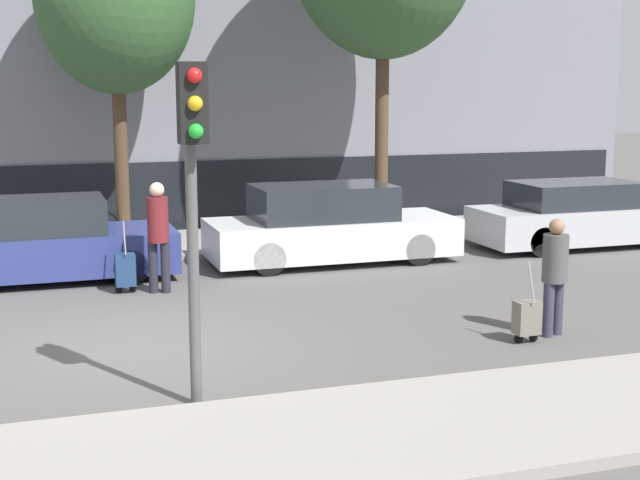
{
  "coord_description": "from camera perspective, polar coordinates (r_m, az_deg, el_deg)",
  "views": [
    {
      "loc": [
        -1.16,
        -11.22,
        3.37
      ],
      "look_at": [
        3.15,
        1.8,
        0.95
      ],
      "focal_mm": 50.0,
      "sensor_mm": 36.0,
      "label": 1
    }
  ],
  "objects": [
    {
      "name": "parked_car_2",
      "position": [
        16.87,
        0.58,
        0.86
      ],
      "size": [
        4.69,
        1.77,
        1.49
      ],
      "color": "silver",
      "rests_on": "ground_plane"
    },
    {
      "name": "trolley_right",
      "position": [
        12.03,
        13.1,
        -4.87
      ],
      "size": [
        0.34,
        0.29,
        1.1
      ],
      "color": "slate",
      "rests_on": "ground_plane"
    },
    {
      "name": "traffic_light",
      "position": [
        9.03,
        -8.15,
        4.74
      ],
      "size": [
        0.28,
        0.47,
        3.58
      ],
      "color": "#515154",
      "rests_on": "ground_plane"
    },
    {
      "name": "ground_plane",
      "position": [
        11.77,
        -11.99,
        -6.86
      ],
      "size": [
        80.0,
        80.0,
        0.0
      ],
      "primitive_type": "plane",
      "color": "#565451"
    },
    {
      "name": "trolley_left",
      "position": [
        14.79,
        -12.36,
        -1.89
      ],
      "size": [
        0.34,
        0.29,
        1.19
      ],
      "color": "navy",
      "rests_on": "ground_plane"
    },
    {
      "name": "pedestrian_left",
      "position": [
        14.59,
        -10.32,
        0.63
      ],
      "size": [
        0.34,
        0.34,
        1.81
      ],
      "rotation": [
        0.0,
        0.0,
        -0.28
      ],
      "color": "#23232D",
      "rests_on": "ground_plane"
    },
    {
      "name": "parked_car_1",
      "position": [
        16.04,
        -17.53,
        -0.17
      ],
      "size": [
        4.5,
        1.77,
        1.43
      ],
      "color": "navy",
      "rests_on": "ground_plane"
    },
    {
      "name": "pedestrian_right",
      "position": [
        12.33,
        14.8,
        -1.88
      ],
      "size": [
        0.34,
        0.34,
        1.6
      ],
      "rotation": [
        0.0,
        0.0,
        0.35
      ],
      "color": "#383347",
      "rests_on": "ground_plane"
    },
    {
      "name": "sidewalk_near",
      "position": [
        8.25,
        -8.97,
        -13.78
      ],
      "size": [
        28.0,
        2.5,
        0.12
      ],
      "color": "gray",
      "rests_on": "ground_plane"
    },
    {
      "name": "parked_car_3",
      "position": [
        19.32,
        16.23,
        1.49
      ],
      "size": [
        4.54,
        1.74,
        1.36
      ],
      "color": "#B7BABF",
      "rests_on": "ground_plane"
    },
    {
      "name": "sidewalk_far",
      "position": [
        18.55,
        -14.44,
        -0.59
      ],
      "size": [
        28.0,
        3.0,
        0.12
      ],
      "color": "gray",
      "rests_on": "ground_plane"
    },
    {
      "name": "parked_bicycle",
      "position": [
        18.62,
        -15.35,
        0.76
      ],
      "size": [
        1.77,
        0.06,
        0.96
      ],
      "color": "black",
      "rests_on": "sidewalk_far"
    }
  ]
}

